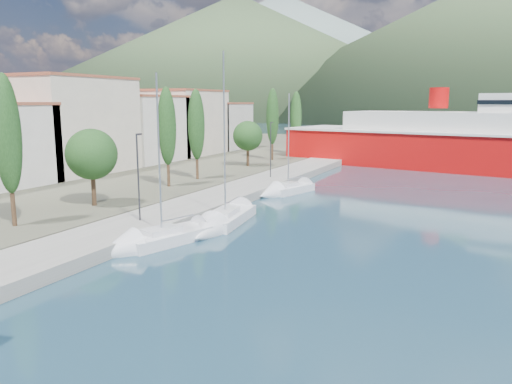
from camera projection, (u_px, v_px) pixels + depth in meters
The scene contains 10 objects.
ground at pixel (435, 139), 125.72m from camera, with size 1400.00×1400.00×0.00m, color #214153.
quay at pixel (223, 197), 45.77m from camera, with size 5.00×88.00×0.80m, color gray.
land_strip at pixel (23, 164), 70.66m from camera, with size 70.00×148.00×0.70m, color #565644.
town_buildings at pixel (108, 129), 64.24m from camera, with size 9.20×69.20×11.30m.
tree_row at pixel (189, 133), 52.37m from camera, with size 4.07×61.91×10.30m.
lamp_posts at pixel (139, 174), 34.52m from camera, with size 0.15×45.94×6.06m.
sailboat_near at pixel (141, 244), 30.76m from camera, with size 4.69×8.48×11.67m.
sailboat_mid at pixel (216, 225), 35.53m from camera, with size 3.81×9.65×13.51m.
sailboat_far at pixel (279, 192), 48.99m from camera, with size 4.29×7.67×10.75m.
ferry at pixel (501, 145), 65.21m from camera, with size 59.59×22.12×11.59m.
Camera 1 is at (12.93, -13.38, 8.93)m, focal length 35.00 mm.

